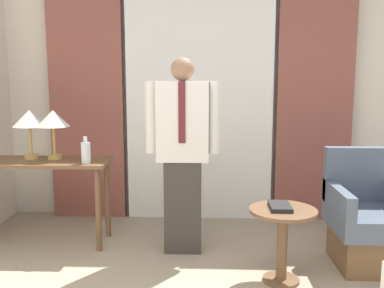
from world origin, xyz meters
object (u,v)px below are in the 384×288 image
at_px(book, 280,206).
at_px(armchair, 365,223).
at_px(desk, 41,175).
at_px(table_lamp_left, 30,120).
at_px(side_table, 282,233).
at_px(person, 183,149).
at_px(table_lamp_right, 53,120).
at_px(bottle_near_edge, 86,152).

bearing_deg(book, armchair, 23.83).
xyz_separation_m(desk, armchair, (2.72, -0.35, -0.29)).
bearing_deg(table_lamp_left, side_table, -19.52).
distance_m(person, side_table, 1.06).
distance_m(person, book, 0.95).
xyz_separation_m(desk, person, (1.27, -0.15, 0.26)).
xyz_separation_m(table_lamp_right, bottle_near_edge, (0.34, -0.19, -0.25)).
bearing_deg(desk, person, -6.72).
height_order(desk, armchair, armchair).
xyz_separation_m(desk, table_lamp_right, (0.11, 0.07, 0.47)).
bearing_deg(armchair, table_lamp_left, 171.60).
height_order(desk, table_lamp_right, table_lamp_right).
relative_size(side_table, book, 2.30).
bearing_deg(book, bottle_near_edge, 160.48).
height_order(bottle_near_edge, book, bottle_near_edge).
bearing_deg(table_lamp_right, bottle_near_edge, -29.06).
relative_size(table_lamp_right, person, 0.27).
bearing_deg(person, side_table, -35.59).
bearing_deg(desk, table_lamp_left, 147.58).
bearing_deg(book, desk, 161.43).
distance_m(person, armchair, 1.57).
xyz_separation_m(desk, book, (1.99, -0.67, -0.06)).
height_order(armchair, book, armchair).
height_order(person, armchair, person).
bearing_deg(bottle_near_edge, book, -19.52).
bearing_deg(table_lamp_right, person, -10.56).
distance_m(desk, side_table, 2.14).
xyz_separation_m(bottle_near_edge, side_table, (1.57, -0.56, -0.48)).
height_order(side_table, book, book).
xyz_separation_m(table_lamp_right, armchair, (2.61, -0.42, -0.76)).
bearing_deg(bottle_near_edge, person, -2.07).
xyz_separation_m(armchair, side_table, (-0.70, -0.33, 0.03)).
relative_size(armchair, book, 3.81).
bearing_deg(table_lamp_left, desk, -32.42).
bearing_deg(side_table, table_lamp_left, 160.48).
distance_m(table_lamp_left, person, 1.40).
xyz_separation_m(table_lamp_left, table_lamp_right, (0.21, 0.00, 0.00)).
bearing_deg(bottle_near_edge, table_lamp_left, 161.17).
bearing_deg(book, person, 144.43).
xyz_separation_m(bottle_near_edge, person, (0.82, -0.03, 0.04)).
distance_m(bottle_near_edge, book, 1.67).
bearing_deg(armchair, table_lamp_right, 170.93).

